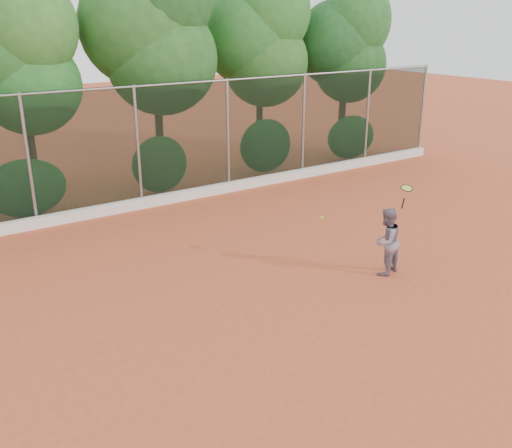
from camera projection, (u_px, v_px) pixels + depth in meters
ground at (284, 297)px, 11.36m from camera, size 80.00×80.00×0.00m
concrete_curb at (144, 203)px, 16.61m from camera, size 24.00×0.20×0.30m
tennis_player at (386, 241)px, 12.16m from camera, size 0.83×0.72×1.48m
chainlink_fence at (138, 144)px, 16.17m from camera, size 24.09×0.09×3.50m
foliage_backdrop at (87, 48)px, 16.54m from camera, size 23.70×3.63×7.55m
tennis_racket at (406, 190)px, 11.91m from camera, size 0.34×0.34×0.53m
tennis_ball_in_flight at (321, 217)px, 11.10m from camera, size 0.07×0.07×0.07m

